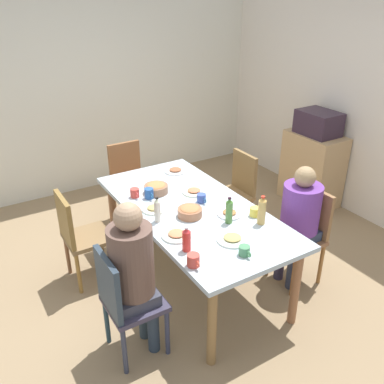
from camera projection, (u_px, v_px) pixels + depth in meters
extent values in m
plane|color=#8D7555|center=(192.00, 277.00, 3.97)|extent=(5.88, 5.88, 0.00)
cube|color=silver|center=(381.00, 109.00, 4.51)|extent=(5.14, 0.12, 2.60)
cube|color=silver|center=(90.00, 90.00, 5.30)|extent=(0.12, 4.93, 2.60)
cube|color=#ACBDC9|center=(192.00, 209.00, 3.64)|extent=(2.04, 1.00, 0.04)
cylinder|color=#915F3E|center=(113.00, 215.00, 4.32)|extent=(0.07, 0.07, 0.72)
cylinder|color=olive|center=(212.00, 325.00, 2.92)|extent=(0.07, 0.07, 0.72)
cylinder|color=olive|center=(180.00, 196.00, 4.70)|extent=(0.07, 0.07, 0.72)
cylinder|color=brown|center=(296.00, 287.00, 3.29)|extent=(0.07, 0.07, 0.72)
cube|color=#373349|center=(135.00, 303.00, 3.01)|extent=(0.40, 0.40, 0.04)
cylinder|color=#263D48|center=(107.00, 321.00, 3.16)|extent=(0.04, 0.04, 0.43)
cylinder|color=#2E3346|center=(124.00, 351.00, 2.90)|extent=(0.04, 0.04, 0.43)
cylinder|color=#293051|center=(147.00, 305.00, 3.32)|extent=(0.04, 0.04, 0.43)
cylinder|color=#2E324B|center=(167.00, 332.00, 3.06)|extent=(0.04, 0.04, 0.43)
cube|color=#2B3947|center=(108.00, 285.00, 2.82)|extent=(0.38, 0.04, 0.45)
cylinder|color=#2A3943|center=(144.00, 314.00, 3.21)|extent=(0.09, 0.09, 0.45)
cylinder|color=#253242|center=(153.00, 327.00, 3.09)|extent=(0.09, 0.09, 0.45)
cube|color=#353644|center=(134.00, 296.00, 2.98)|extent=(0.30, 0.30, 0.10)
cylinder|color=brown|center=(131.00, 261.00, 2.84)|extent=(0.31, 0.31, 0.52)
sphere|color=tan|center=(128.00, 217.00, 2.69)|extent=(0.19, 0.19, 0.19)
cube|color=olive|center=(230.00, 196.00, 4.54)|extent=(0.40, 0.40, 0.04)
cylinder|color=#8E6141|center=(251.00, 216.00, 4.59)|extent=(0.04, 0.04, 0.43)
cylinder|color=brown|center=(232.00, 204.00, 4.85)|extent=(0.04, 0.04, 0.43)
cylinder|color=brown|center=(226.00, 225.00, 4.43)|extent=(0.04, 0.04, 0.43)
cylinder|color=olive|center=(208.00, 211.00, 4.69)|extent=(0.04, 0.04, 0.43)
cube|color=olive|center=(244.00, 173.00, 4.52)|extent=(0.38, 0.04, 0.45)
cube|color=brown|center=(297.00, 240.00, 3.76)|extent=(0.40, 0.40, 0.04)
cylinder|color=#946030|center=(321.00, 264.00, 3.81)|extent=(0.04, 0.04, 0.43)
cylinder|color=olive|center=(295.00, 246.00, 4.07)|extent=(0.04, 0.04, 0.43)
cylinder|color=#965D2F|center=(294.00, 276.00, 3.65)|extent=(0.04, 0.04, 0.43)
cylinder|color=olive|center=(268.00, 256.00, 3.91)|extent=(0.04, 0.04, 0.43)
cube|color=olive|center=(314.00, 212.00, 3.74)|extent=(0.38, 0.04, 0.45)
cylinder|color=#2E354C|center=(292.00, 267.00, 3.74)|extent=(0.09, 0.09, 0.45)
cylinder|color=#312C44|center=(280.00, 258.00, 3.87)|extent=(0.09, 0.09, 0.45)
cube|color=#2F3B56|center=(298.00, 234.00, 3.73)|extent=(0.30, 0.30, 0.10)
cylinder|color=#693694|center=(301.00, 208.00, 3.61)|extent=(0.34, 0.34, 0.43)
sphere|color=#9B7E57|center=(305.00, 177.00, 3.48)|extent=(0.18, 0.18, 0.18)
cube|color=#946040|center=(132.00, 185.00, 4.78)|extent=(0.40, 0.40, 0.04)
cylinder|color=brown|center=(140.00, 193.00, 5.09)|extent=(0.04, 0.04, 0.43)
cylinder|color=#96613D|center=(114.00, 200.00, 4.93)|extent=(0.04, 0.04, 0.43)
cylinder|color=brown|center=(153.00, 205.00, 4.83)|extent=(0.04, 0.04, 0.43)
cylinder|color=olive|center=(126.00, 212.00, 4.67)|extent=(0.04, 0.04, 0.43)
cube|color=brown|center=(124.00, 161.00, 4.81)|extent=(0.04, 0.38, 0.45)
cube|color=olive|center=(88.00, 237.00, 3.79)|extent=(0.40, 0.40, 0.04)
cylinder|color=brown|center=(67.00, 254.00, 3.94)|extent=(0.04, 0.04, 0.43)
cylinder|color=olive|center=(79.00, 273.00, 3.68)|extent=(0.04, 0.04, 0.43)
cylinder|color=brown|center=(102.00, 244.00, 4.10)|extent=(0.04, 0.04, 0.43)
cylinder|color=olive|center=(115.00, 261.00, 3.84)|extent=(0.04, 0.04, 0.43)
cube|color=olive|center=(65.00, 220.00, 3.60)|extent=(0.38, 0.04, 0.45)
cylinder|color=white|center=(154.00, 209.00, 3.58)|extent=(0.20, 0.20, 0.01)
ellipsoid|color=tan|center=(154.00, 207.00, 3.57)|extent=(0.11, 0.11, 0.02)
cylinder|color=white|center=(229.00, 214.00, 3.51)|extent=(0.21, 0.21, 0.01)
ellipsoid|color=#AD6D3C|center=(229.00, 212.00, 3.50)|extent=(0.11, 0.11, 0.02)
cylinder|color=white|center=(177.00, 235.00, 3.21)|extent=(0.24, 0.24, 0.01)
ellipsoid|color=#D57F54|center=(177.00, 233.00, 3.20)|extent=(0.13, 0.13, 0.02)
cylinder|color=beige|center=(194.00, 192.00, 3.88)|extent=(0.21, 0.21, 0.01)
ellipsoid|color=#CF7550|center=(194.00, 190.00, 3.87)|extent=(0.12, 0.12, 0.02)
cylinder|color=white|center=(232.00, 239.00, 3.16)|extent=(0.24, 0.24, 0.01)
ellipsoid|color=tan|center=(232.00, 237.00, 3.15)|extent=(0.13, 0.13, 0.02)
cylinder|color=silver|center=(175.00, 171.00, 4.32)|extent=(0.22, 0.22, 0.01)
ellipsoid|color=#9E5C3C|center=(175.00, 169.00, 4.31)|extent=(0.12, 0.12, 0.02)
cylinder|color=#9F6545|center=(190.00, 212.00, 3.47)|extent=(0.21, 0.21, 0.07)
ellipsoid|color=#B47447|center=(190.00, 209.00, 3.46)|extent=(0.17, 0.17, 0.04)
cylinder|color=#8F654C|center=(156.00, 189.00, 3.87)|extent=(0.22, 0.22, 0.07)
ellipsoid|color=#BA7A46|center=(156.00, 185.00, 3.86)|extent=(0.18, 0.18, 0.04)
cylinder|color=#CC433A|center=(135.00, 193.00, 3.79)|extent=(0.08, 0.08, 0.08)
torus|color=#D34543|center=(137.00, 195.00, 3.75)|extent=(0.05, 0.01, 0.05)
cylinder|color=#C9463B|center=(193.00, 260.00, 2.85)|extent=(0.09, 0.09, 0.09)
torus|color=#D54F3B|center=(198.00, 264.00, 2.81)|extent=(0.05, 0.01, 0.05)
cylinder|color=#478358|center=(244.00, 251.00, 2.97)|extent=(0.08, 0.08, 0.07)
torus|color=#4D8D59|center=(249.00, 254.00, 2.93)|extent=(0.05, 0.01, 0.05)
cylinder|color=#2955A0|center=(149.00, 193.00, 3.77)|extent=(0.08, 0.08, 0.09)
torus|color=#296099|center=(152.00, 196.00, 3.73)|extent=(0.05, 0.01, 0.05)
cylinder|color=#E2D04F|center=(255.00, 212.00, 3.48)|extent=(0.08, 0.08, 0.08)
torus|color=#ECCB49|center=(259.00, 214.00, 3.44)|extent=(0.05, 0.01, 0.05)
cylinder|color=#3950A3|center=(201.00, 198.00, 3.70)|extent=(0.08, 0.08, 0.08)
torus|color=#2D5C97|center=(205.00, 200.00, 3.66)|extent=(0.05, 0.01, 0.05)
cylinder|color=red|center=(187.00, 241.00, 3.01)|extent=(0.06, 0.06, 0.16)
cone|color=red|center=(186.00, 230.00, 2.96)|extent=(0.06, 0.06, 0.03)
cylinder|color=white|center=(186.00, 228.00, 2.96)|extent=(0.03, 0.03, 0.01)
cylinder|color=silver|center=(157.00, 212.00, 3.38)|extent=(0.05, 0.05, 0.18)
cone|color=silver|center=(157.00, 200.00, 3.33)|extent=(0.05, 0.05, 0.03)
cylinder|color=black|center=(157.00, 198.00, 3.32)|extent=(0.03, 0.03, 0.01)
cylinder|color=tan|center=(262.00, 212.00, 3.34)|extent=(0.06, 0.06, 0.21)
cone|color=gold|center=(263.00, 199.00, 3.28)|extent=(0.06, 0.06, 0.03)
cylinder|color=red|center=(263.00, 197.00, 3.28)|extent=(0.03, 0.03, 0.01)
cylinder|color=#4C7D39|center=(229.00, 212.00, 3.36)|extent=(0.06, 0.06, 0.19)
cone|color=#488431|center=(230.00, 201.00, 3.31)|extent=(0.05, 0.05, 0.03)
cylinder|color=black|center=(230.00, 198.00, 3.30)|extent=(0.03, 0.03, 0.01)
cube|color=tan|center=(312.00, 169.00, 5.18)|extent=(0.70, 0.44, 0.90)
cube|color=#2F2030|center=(318.00, 123.00, 4.92)|extent=(0.48, 0.36, 0.28)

